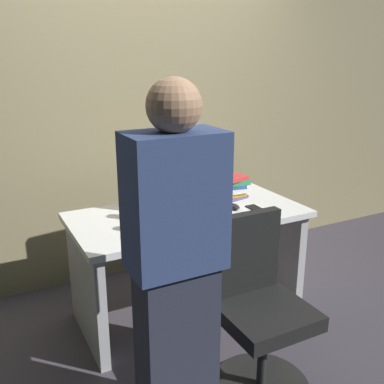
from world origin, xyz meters
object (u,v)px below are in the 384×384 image
at_px(desk, 189,244).
at_px(cup_near_keyboard, 138,223).
at_px(office_chair, 257,314).
at_px(monitor, 185,169).
at_px(person_at_desk, 176,269).
at_px(book_stack, 233,187).
at_px(mouse, 234,207).
at_px(keyboard, 192,214).
at_px(cell_phone, 256,208).
at_px(cup_by_monitor, 126,212).

bearing_deg(desk, cup_near_keyboard, -159.47).
relative_size(office_chair, monitor, 1.74).
xyz_separation_m(person_at_desk, book_stack, (0.91, 0.98, -0.02)).
bearing_deg(mouse, desk, 163.41).
xyz_separation_m(monitor, mouse, (0.26, -0.20, -0.24)).
xyz_separation_m(keyboard, book_stack, (0.42, 0.19, 0.07)).
height_order(desk, book_stack, book_stack).
bearing_deg(keyboard, mouse, -0.47).
height_order(desk, mouse, mouse).
bearing_deg(monitor, cell_phone, -34.51).
xyz_separation_m(desk, keyboard, (-0.01, -0.07, 0.23)).
bearing_deg(person_at_desk, desk, 59.86).
height_order(person_at_desk, mouse, person_at_desk).
relative_size(keyboard, cup_by_monitor, 5.31).
xyz_separation_m(keyboard, cup_near_keyboard, (-0.40, -0.08, 0.04)).
bearing_deg(desk, office_chair, -90.25).
bearing_deg(cup_by_monitor, office_chair, -65.97).
xyz_separation_m(person_at_desk, cup_by_monitor, (0.11, 0.95, -0.06)).
distance_m(desk, mouse, 0.39).
bearing_deg(keyboard, cup_by_monitor, 159.97).
height_order(office_chair, cup_near_keyboard, office_chair).
height_order(office_chair, monitor, monitor).
bearing_deg(monitor, mouse, -37.33).
distance_m(cup_by_monitor, cell_phone, 0.85).
height_order(keyboard, book_stack, book_stack).
bearing_deg(book_stack, cup_by_monitor, -178.00).
bearing_deg(cell_phone, cup_by_monitor, 163.87).
distance_m(keyboard, cell_phone, 0.44).
relative_size(desk, book_stack, 6.50).
relative_size(keyboard, mouse, 4.30).
relative_size(person_at_desk, book_stack, 7.05).
bearing_deg(office_chair, mouse, 66.98).
relative_size(office_chair, cup_by_monitor, 11.61).
distance_m(desk, keyboard, 0.25).
height_order(office_chair, mouse, office_chair).
relative_size(keyboard, cup_near_keyboard, 4.17).
distance_m(office_chair, keyboard, 0.78).
distance_m(monitor, keyboard, 0.31).
bearing_deg(cell_phone, office_chair, -123.58).
bearing_deg(cell_phone, monitor, 145.72).
bearing_deg(mouse, keyboard, 177.27).
bearing_deg(cup_near_keyboard, cup_by_monitor, 86.77).
distance_m(desk, book_stack, 0.52).
distance_m(monitor, mouse, 0.41).
xyz_separation_m(desk, monitor, (0.03, 0.11, 0.48)).
relative_size(keyboard, cell_phone, 2.99).
distance_m(keyboard, book_stack, 0.46).
distance_m(keyboard, mouse, 0.30).
height_order(mouse, book_stack, book_stack).
xyz_separation_m(person_at_desk, monitor, (0.53, 0.98, 0.15)).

